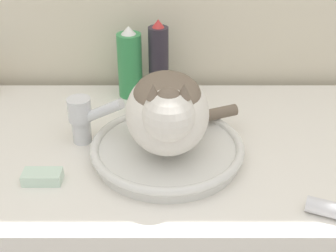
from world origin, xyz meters
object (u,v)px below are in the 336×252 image
at_px(faucet, 85,117).
at_px(hairspray_can_black, 159,61).
at_px(spray_bottle_trigger, 131,64).
at_px(soap_bar, 43,177).
at_px(cat, 169,109).

height_order(faucet, hairspray_can_black, hairspray_can_black).
relative_size(spray_bottle_trigger, soap_bar, 2.50).
height_order(spray_bottle_trigger, hairspray_can_black, hairspray_can_black).
height_order(faucet, soap_bar, faucet).
relative_size(faucet, soap_bar, 1.72).
relative_size(cat, hairspray_can_black, 1.33).
bearing_deg(faucet, soap_bar, -95.08).
bearing_deg(faucet, hairspray_can_black, 75.19).
height_order(hairspray_can_black, soap_bar, hairspray_can_black).
bearing_deg(spray_bottle_trigger, soap_bar, -111.33).
xyz_separation_m(spray_bottle_trigger, hairspray_can_black, (0.08, 0.00, 0.01)).
height_order(cat, spray_bottle_trigger, cat).
relative_size(faucet, spray_bottle_trigger, 0.69).
distance_m(faucet, soap_bar, 0.18).
relative_size(cat, spray_bottle_trigger, 1.45).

